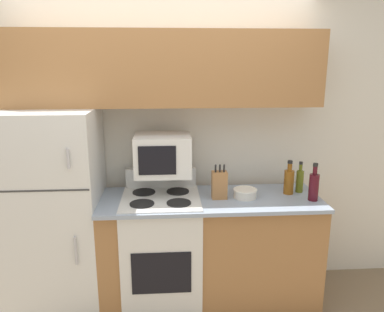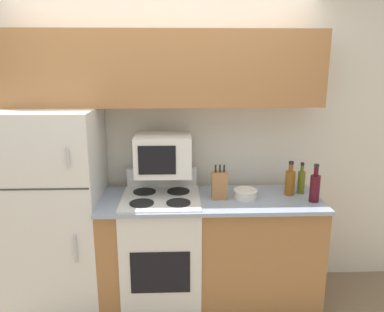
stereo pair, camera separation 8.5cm
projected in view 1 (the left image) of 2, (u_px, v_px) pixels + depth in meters
wall_back at (163, 145)px, 3.27m from camera, size 8.00×0.05×2.55m
lower_cabinets at (210, 249)px, 3.11m from camera, size 1.75×0.63×0.93m
refrigerator at (53, 212)px, 2.97m from camera, size 0.75×0.68×1.64m
upper_cabinets at (161, 69)px, 2.91m from camera, size 2.50×0.35×0.58m
stove at (162, 249)px, 3.07m from camera, size 0.62×0.61×1.10m
microwave at (163, 155)px, 2.98m from camera, size 0.44×0.37×0.32m
knife_block at (219, 185)px, 2.95m from camera, size 0.12×0.09×0.28m
bowl at (245, 193)px, 2.98m from camera, size 0.19×0.19×0.07m
bottle_wine_red at (314, 186)px, 2.90m from camera, size 0.08×0.08×0.30m
bottle_whiskey at (289, 181)px, 3.05m from camera, size 0.08×0.08×0.28m
bottle_olive_oil at (300, 180)px, 3.09m from camera, size 0.06×0.06×0.26m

